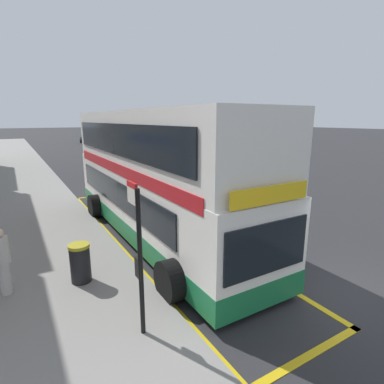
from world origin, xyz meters
The scene contains 10 objects.
ground_plane centered at (0.00, 32.00, 0.00)m, with size 260.00×260.00×0.00m, color #28282B.
pavement_near centered at (-7.00, 32.00, 0.07)m, with size 6.00×76.00×0.14m, color gray.
double_decker_bus centered at (-2.46, 6.18, 2.07)m, with size 3.22×11.37×4.40m.
bus_bay_markings centered at (-2.51, 6.17, 0.01)m, with size 2.99×13.89×0.01m.
bus_stop_sign centered at (-4.88, 1.31, 1.83)m, with size 0.09×0.51×2.91m.
parked_car_grey_far centered at (4.92, 30.39, 0.80)m, with size 2.09×4.20×1.62m.
parked_car_black_distant centered at (5.04, 51.61, 0.80)m, with size 2.09×4.20×1.62m.
parked_car_grey_kerbside centered at (3.01, 20.98, 0.80)m, with size 2.09×4.20×1.62m.
pedestrian_waiting_near_sign centered at (-7.13, 4.13, 1.02)m, with size 0.34×0.34×1.62m.
litter_bin centered at (-5.51, 3.83, 0.64)m, with size 0.52×0.52×0.99m.
Camera 1 is at (-6.66, -3.59, 4.14)m, focal length 28.42 mm.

